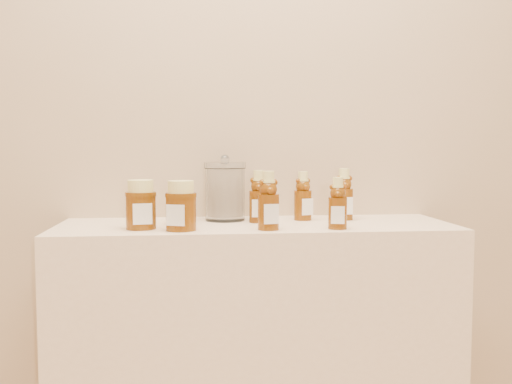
{
  "coord_description": "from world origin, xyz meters",
  "views": [
    {
      "loc": [
        -0.18,
        -0.17,
        1.13
      ],
      "look_at": [
        -0.0,
        1.52,
        1.0
      ],
      "focal_mm": 40.0,
      "sensor_mm": 36.0,
      "label": 1
    }
  ],
  "objects_px": {
    "bear_bottle_front_left": "(268,197)",
    "glass_canister": "(225,189)",
    "bear_bottle_back_left": "(259,193)",
    "honey_jar_left": "(141,205)",
    "display_table": "(256,367)"
  },
  "relations": [
    {
      "from": "bear_bottle_front_left",
      "to": "glass_canister",
      "type": "xyz_separation_m",
      "value": [
        -0.11,
        0.22,
        0.01
      ]
    },
    {
      "from": "glass_canister",
      "to": "bear_bottle_front_left",
      "type": "bearing_deg",
      "value": -63.36
    },
    {
      "from": "bear_bottle_back_left",
      "to": "honey_jar_left",
      "type": "xyz_separation_m",
      "value": [
        -0.35,
        -0.11,
        -0.02
      ]
    },
    {
      "from": "bear_bottle_front_left",
      "to": "honey_jar_left",
      "type": "height_order",
      "value": "bear_bottle_front_left"
    },
    {
      "from": "honey_jar_left",
      "to": "glass_canister",
      "type": "height_order",
      "value": "glass_canister"
    },
    {
      "from": "display_table",
      "to": "glass_canister",
      "type": "distance_m",
      "value": 0.57
    },
    {
      "from": "bear_bottle_front_left",
      "to": "glass_canister",
      "type": "distance_m",
      "value": 0.25
    },
    {
      "from": "display_table",
      "to": "honey_jar_left",
      "type": "bearing_deg",
      "value": -167.55
    },
    {
      "from": "bear_bottle_back_left",
      "to": "honey_jar_left",
      "type": "bearing_deg",
      "value": -157.3
    },
    {
      "from": "bear_bottle_back_left",
      "to": "bear_bottle_front_left",
      "type": "bearing_deg",
      "value": -81.25
    },
    {
      "from": "bear_bottle_front_left",
      "to": "honey_jar_left",
      "type": "bearing_deg",
      "value": 163.08
    },
    {
      "from": "bear_bottle_back_left",
      "to": "bear_bottle_front_left",
      "type": "distance_m",
      "value": 0.16
    },
    {
      "from": "bear_bottle_front_left",
      "to": "honey_jar_left",
      "type": "xyz_separation_m",
      "value": [
        -0.36,
        0.05,
        -0.02
      ]
    },
    {
      "from": "glass_canister",
      "to": "display_table",
      "type": "bearing_deg",
      "value": -46.47
    },
    {
      "from": "bear_bottle_back_left",
      "to": "glass_canister",
      "type": "distance_m",
      "value": 0.12
    }
  ]
}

